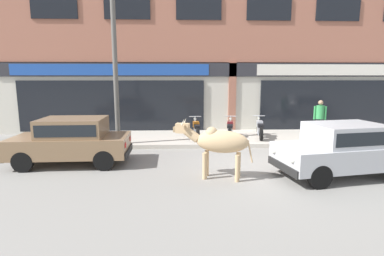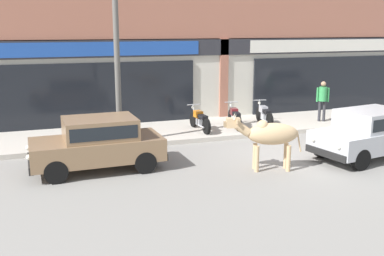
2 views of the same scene
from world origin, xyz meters
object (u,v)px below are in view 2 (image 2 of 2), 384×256
object	(u,v)px
utility_pole	(117,52)
car_0	(370,131)
motorcycle_0	(200,120)
cow	(269,134)
motorcycle_2	(264,115)
motorcycle_1	(235,117)
car_1	(98,141)
pedestrian	(323,97)

from	to	relation	value
utility_pole	car_0	bearing A→B (deg)	-28.11
motorcycle_0	utility_pole	xyz separation A→B (m)	(-3.07, -0.82, 2.53)
cow	motorcycle_2	size ratio (longest dim) A/B	1.16
car_0	motorcycle_1	world-z (taller)	car_0
motorcycle_2	utility_pole	bearing A→B (deg)	-170.60
car_1	utility_pole	world-z (taller)	utility_pole
cow	car_0	distance (m)	3.45
motorcycle_0	pedestrian	bearing A→B (deg)	-0.84
motorcycle_1	motorcycle_2	bearing A→B (deg)	3.00
motorcycle_1	utility_pole	bearing A→B (deg)	-168.80
motorcycle_2	car_1	bearing A→B (deg)	-155.13
motorcycle_0	motorcycle_1	xyz separation A→B (m)	(1.42, 0.07, 0.00)
cow	motorcycle_0	world-z (taller)	cow
utility_pole	cow	bearing A→B (deg)	-47.52
car_0	motorcycle_1	xyz separation A→B (m)	(-2.35, 4.54, -0.27)
car_1	motorcycle_2	xyz separation A→B (m)	(6.76, 3.13, -0.27)
cow	pedestrian	xyz separation A→B (m)	(4.85, 4.46, 0.14)
car_0	pedestrian	xyz separation A→B (m)	(1.41, 4.40, 0.33)
motorcycle_2	pedestrian	bearing A→B (deg)	-4.86
car_0	motorcycle_0	size ratio (longest dim) A/B	2.09
cow	motorcycle_0	distance (m)	4.57
cow	car_1	world-z (taller)	cow
car_0	motorcycle_0	xyz separation A→B (m)	(-3.77, 4.48, -0.27)
utility_pole	pedestrian	bearing A→B (deg)	5.18
motorcycle_0	car_0	bearing A→B (deg)	-49.92
motorcycle_2	utility_pole	size ratio (longest dim) A/B	0.31
motorcycle_1	utility_pole	distance (m)	5.23
car_1	pedestrian	distance (m)	9.68
car_0	motorcycle_0	distance (m)	5.86
car_1	pedestrian	world-z (taller)	pedestrian
cow	utility_pole	xyz separation A→B (m)	(-3.40, 3.71, 2.07)
cow	pedestrian	size ratio (longest dim) A/B	1.31
pedestrian	motorcycle_2	bearing A→B (deg)	175.14
motorcycle_2	car_0	bearing A→B (deg)	-77.07
motorcycle_0	pedestrian	distance (m)	5.21
car_0	utility_pole	size ratio (longest dim) A/B	0.65
cow	motorcycle_2	bearing A→B (deg)	62.91
car_0	utility_pole	bearing A→B (deg)	151.89
cow	motorcycle_1	bearing A→B (deg)	76.56
car_0	motorcycle_2	bearing A→B (deg)	102.93
motorcycle_1	utility_pole	world-z (taller)	utility_pole
cow	car_1	size ratio (longest dim) A/B	0.57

